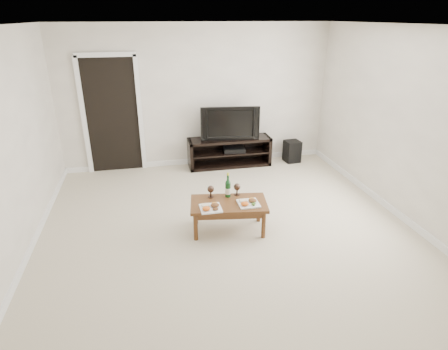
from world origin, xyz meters
TOP-DOWN VIEW (x-y plane):
  - floor at (0.00, 0.00)m, footprint 5.50×5.50m
  - back_wall at (0.00, 2.77)m, footprint 5.00×0.04m
  - ceiling at (0.00, 0.00)m, footprint 5.00×5.50m
  - doorway at (-1.55, 2.73)m, footprint 0.90×0.02m
  - media_console at (0.56, 2.50)m, footprint 1.58×0.45m
  - television at (0.56, 2.50)m, footprint 1.10×0.27m
  - av_receiver at (0.65, 2.48)m, footprint 0.43×0.34m
  - subwoofer at (1.82, 2.45)m, footprint 0.31×0.31m
  - coffee_table at (0.01, 0.16)m, footprint 1.07×0.69m
  - plate_left at (-0.26, 0.03)m, footprint 0.27×0.27m
  - plate_right at (0.25, 0.06)m, footprint 0.27×0.27m
  - wine_bottle at (0.04, 0.33)m, footprint 0.07×0.07m
  - goblet_left at (-0.19, 0.37)m, footprint 0.09×0.09m
  - goblet_right at (0.17, 0.36)m, footprint 0.09×0.09m

SIDE VIEW (x-z plane):
  - floor at x=0.00m, z-range 0.00..0.00m
  - coffee_table at x=0.01m, z-range 0.00..0.42m
  - subwoofer at x=1.82m, z-range 0.00..0.42m
  - media_console at x=0.56m, z-range 0.00..0.55m
  - av_receiver at x=0.65m, z-range 0.29..0.36m
  - plate_left at x=-0.26m, z-range 0.42..0.49m
  - plate_right at x=0.25m, z-range 0.42..0.49m
  - goblet_left at x=-0.19m, z-range 0.42..0.59m
  - goblet_right at x=0.17m, z-range 0.42..0.59m
  - wine_bottle at x=0.04m, z-range 0.42..0.77m
  - television at x=0.56m, z-range 0.55..1.18m
  - doorway at x=-1.55m, z-range 0.00..2.05m
  - back_wall at x=0.00m, z-range 0.00..2.60m
  - ceiling at x=0.00m, z-range 2.60..2.64m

